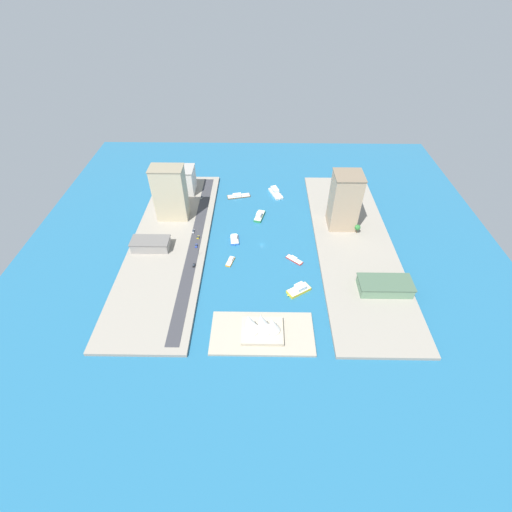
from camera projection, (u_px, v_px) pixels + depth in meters
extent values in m
plane|color=#23668E|center=(262.00, 245.00, 329.62)|extent=(440.00, 440.00, 0.00)
cube|color=gray|center=(354.00, 244.00, 327.80)|extent=(70.00, 240.00, 2.69)
cube|color=gray|center=(170.00, 243.00, 329.65)|extent=(70.00, 240.00, 2.69)
cube|color=#A89E89|center=(262.00, 333.00, 254.28)|extent=(73.60, 37.16, 2.00)
cube|color=#38383D|center=(195.00, 242.00, 328.45)|extent=(10.24, 228.00, 0.15)
cube|color=orange|center=(230.00, 262.00, 311.21)|extent=(7.99, 13.47, 1.32)
cone|color=orange|center=(227.00, 267.00, 306.44)|extent=(1.48, 1.48, 1.19)
cube|color=white|center=(231.00, 259.00, 311.70)|extent=(4.52, 5.57, 1.80)
cube|color=beige|center=(230.00, 261.00, 310.74)|extent=(7.67, 12.93, 0.10)
cube|color=silver|center=(276.00, 194.00, 393.55)|extent=(16.27, 24.90, 2.17)
cone|color=silver|center=(280.00, 199.00, 384.94)|extent=(2.51, 2.51, 1.95)
cube|color=white|center=(275.00, 190.00, 393.32)|extent=(9.50, 12.54, 4.35)
cube|color=beige|center=(276.00, 193.00, 392.80)|extent=(15.62, 23.91, 0.10)
cube|color=brown|center=(239.00, 196.00, 390.44)|extent=(25.85, 12.60, 1.21)
cone|color=brown|center=(250.00, 195.00, 392.43)|extent=(1.30, 1.30, 1.09)
cube|color=white|center=(237.00, 195.00, 389.08)|extent=(10.17, 7.78, 2.08)
cube|color=beige|center=(239.00, 196.00, 390.00)|extent=(24.81, 12.10, 0.10)
cube|color=#2D8C4C|center=(260.00, 216.00, 361.16)|extent=(11.85, 20.84, 2.38)
cone|color=#2D8C4C|center=(262.00, 211.00, 368.70)|extent=(2.62, 2.62, 2.14)
cube|color=white|center=(259.00, 215.00, 357.37)|extent=(6.57, 8.14, 4.21)
cube|color=beige|center=(260.00, 215.00, 360.33)|extent=(11.38, 20.01, 0.10)
cube|color=blue|center=(235.00, 240.00, 333.35)|extent=(8.92, 15.09, 1.89)
cone|color=blue|center=(235.00, 245.00, 327.64)|extent=(1.88, 1.88, 1.70)
cube|color=white|center=(234.00, 237.00, 332.90)|extent=(5.31, 6.24, 2.94)
cube|color=beige|center=(234.00, 239.00, 332.69)|extent=(8.56, 14.49, 0.10)
cube|color=yellow|center=(299.00, 290.00, 284.83)|extent=(20.58, 17.31, 2.68)
cone|color=yellow|center=(288.00, 295.00, 280.81)|extent=(3.34, 3.34, 2.42)
cube|color=white|center=(300.00, 287.00, 283.08)|extent=(10.13, 9.80, 3.97)
cube|color=beige|center=(299.00, 289.00, 283.90)|extent=(19.76, 16.62, 0.10)
cube|color=red|center=(294.00, 260.00, 312.88)|extent=(15.18, 14.05, 1.33)
cone|color=red|center=(302.00, 264.00, 308.74)|extent=(1.69, 1.69, 1.20)
cube|color=white|center=(294.00, 258.00, 312.15)|extent=(6.75, 6.45, 2.03)
cube|color=beige|center=(294.00, 259.00, 312.40)|extent=(14.58, 13.49, 0.10)
cube|color=slate|center=(385.00, 286.00, 280.72)|extent=(40.64, 19.61, 8.30)
cube|color=#47624A|center=(386.00, 282.00, 277.69)|extent=(42.26, 20.39, 0.80)
cube|color=tan|center=(344.00, 201.00, 330.82)|extent=(25.32, 25.14, 53.46)
cube|color=#7C6B55|center=(350.00, 175.00, 312.74)|extent=(26.33, 26.14, 0.80)
cube|color=#C6B793|center=(170.00, 194.00, 341.01)|extent=(29.98, 18.93, 53.05)
cube|color=gray|center=(165.00, 168.00, 323.07)|extent=(31.18, 19.69, 0.80)
cube|color=gray|center=(151.00, 244.00, 318.74)|extent=(32.69, 16.33, 8.68)
cube|color=slate|center=(150.00, 240.00, 315.59)|extent=(34.00, 16.98, 0.80)
cube|color=silver|center=(181.00, 180.00, 386.21)|extent=(29.38, 24.17, 26.36)
cube|color=#9D9992|center=(179.00, 169.00, 377.16)|extent=(30.55, 25.14, 0.80)
cylinder|color=black|center=(197.00, 236.00, 333.47)|extent=(0.27, 0.65, 0.64)
cylinder|color=black|center=(199.00, 237.00, 333.41)|extent=(0.27, 0.65, 0.64)
cylinder|color=black|center=(197.00, 238.00, 331.26)|extent=(0.27, 0.65, 0.64)
cylinder|color=black|center=(199.00, 239.00, 331.20)|extent=(0.27, 0.65, 0.64)
cube|color=yellow|center=(198.00, 237.00, 332.16)|extent=(2.05, 4.30, 0.74)
cube|color=#262D38|center=(198.00, 237.00, 331.57)|extent=(1.77, 2.43, 0.53)
cylinder|color=black|center=(202.00, 198.00, 382.38)|extent=(0.26, 0.64, 0.64)
cylinder|color=black|center=(201.00, 198.00, 382.38)|extent=(0.26, 0.64, 0.64)
cylinder|color=black|center=(203.00, 197.00, 384.73)|extent=(0.26, 0.64, 0.64)
cylinder|color=black|center=(201.00, 197.00, 384.72)|extent=(0.26, 0.64, 0.64)
cube|color=white|center=(202.00, 197.00, 383.32)|extent=(1.96, 4.53, 0.90)
cube|color=#262D38|center=(202.00, 197.00, 383.01)|extent=(1.70, 2.55, 0.53)
cylinder|color=black|center=(193.00, 264.00, 304.96)|extent=(0.26, 0.64, 0.64)
cylinder|color=black|center=(195.00, 264.00, 304.93)|extent=(0.26, 0.64, 0.64)
cylinder|color=black|center=(193.00, 267.00, 302.68)|extent=(0.26, 0.64, 0.64)
cylinder|color=black|center=(195.00, 267.00, 302.65)|extent=(0.26, 0.64, 0.64)
cube|color=black|center=(194.00, 265.00, 303.63)|extent=(1.77, 4.39, 0.73)
cube|color=#262D38|center=(194.00, 265.00, 303.00)|extent=(1.54, 2.46, 0.65)
cylinder|color=black|center=(196.00, 245.00, 324.19)|extent=(0.28, 0.65, 0.64)
cylinder|color=black|center=(197.00, 245.00, 324.23)|extent=(0.28, 0.65, 0.64)
cylinder|color=black|center=(195.00, 247.00, 321.91)|extent=(0.28, 0.65, 0.64)
cylinder|color=black|center=(197.00, 247.00, 321.95)|extent=(0.28, 0.65, 0.64)
cube|color=blue|center=(196.00, 246.00, 322.85)|extent=(2.08, 4.45, 0.88)
cube|color=#262D38|center=(196.00, 245.00, 322.23)|extent=(1.76, 2.52, 0.47)
cylinder|color=black|center=(194.00, 233.00, 337.55)|extent=(0.25, 0.64, 0.64)
cylinder|color=black|center=(192.00, 233.00, 337.57)|extent=(0.25, 0.64, 0.64)
cylinder|color=black|center=(195.00, 231.00, 340.18)|extent=(0.25, 0.64, 0.64)
cylinder|color=black|center=(193.00, 231.00, 340.19)|extent=(0.25, 0.64, 0.64)
cube|color=#B7B7BC|center=(193.00, 231.00, 338.64)|extent=(1.91, 5.03, 0.89)
cube|color=#262D38|center=(193.00, 231.00, 338.37)|extent=(1.68, 2.82, 0.50)
cylinder|color=black|center=(199.00, 253.00, 312.67)|extent=(0.18, 0.18, 5.50)
cube|color=black|center=(198.00, 250.00, 310.51)|extent=(0.36, 0.36, 1.00)
sphere|color=red|center=(198.00, 250.00, 310.27)|extent=(0.24, 0.24, 0.24)
sphere|color=yellow|center=(198.00, 250.00, 310.51)|extent=(0.24, 0.24, 0.24)
sphere|color=green|center=(198.00, 250.00, 310.74)|extent=(0.24, 0.24, 0.24)
cube|color=#BCAD93|center=(262.00, 331.00, 252.62)|extent=(29.74, 23.54, 3.00)
cone|color=white|center=(273.00, 325.00, 247.41)|extent=(11.26, 9.40, 13.73)
cone|color=white|center=(262.00, 323.00, 246.18)|extent=(13.79, 11.13, 18.00)
cone|color=white|center=(250.00, 323.00, 246.52)|extent=(13.61, 11.10, 17.25)
cylinder|color=brown|center=(350.00, 226.00, 344.02)|extent=(0.50, 0.50, 3.30)
sphere|color=#2D7233|center=(351.00, 223.00, 341.50)|extent=(5.31, 5.31, 5.31)
cylinder|color=brown|center=(357.00, 231.00, 336.90)|extent=(0.50, 0.50, 4.31)
sphere|color=#2D7233|center=(358.00, 227.00, 334.03)|extent=(5.39, 5.39, 5.39)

